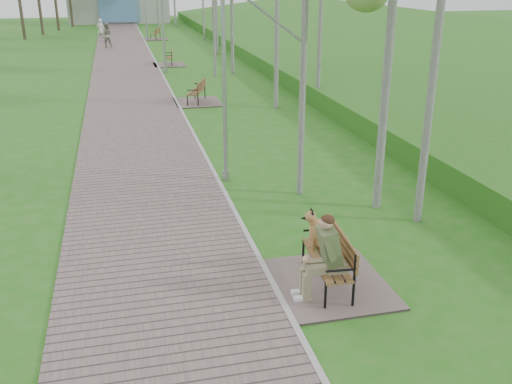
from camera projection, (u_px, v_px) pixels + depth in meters
ground at (222, 188)px, 13.71m from camera, size 120.00×120.00×0.00m
walkway at (125, 62)px, 32.82m from camera, size 3.50×67.00×0.04m
kerb at (155, 61)px, 33.20m from camera, size 0.10×67.00×0.05m
embankment at (357, 58)px, 34.48m from camera, size 14.00×70.00×1.60m
building_north at (118, 2)px, 58.91m from camera, size 10.00×5.20×4.00m
bench_main at (325, 262)px, 9.22m from camera, size 1.88×2.09×1.64m
bench_second at (197, 98)px, 22.61m from camera, size 1.79×1.98×1.10m
bench_third at (168, 62)px, 31.87m from camera, size 1.70×1.88×1.04m
bench_far at (156, 37)px, 44.21m from camera, size 1.77×1.96×1.08m
lamp_post_near at (225, 97)px, 13.45m from camera, size 0.17×0.17×4.50m
lamp_post_second at (163, 21)px, 28.66m from camera, size 0.21×0.21×5.48m
lamp_post_third at (145, 4)px, 42.73m from camera, size 0.22×0.22×5.74m
lamp_post_far at (137, 3)px, 55.36m from camera, size 0.18×0.18×4.54m
pedestrian_near at (101, 30)px, 42.95m from camera, size 0.68×0.53×1.65m
pedestrian_far at (106, 35)px, 39.02m from camera, size 0.85×0.67×1.70m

